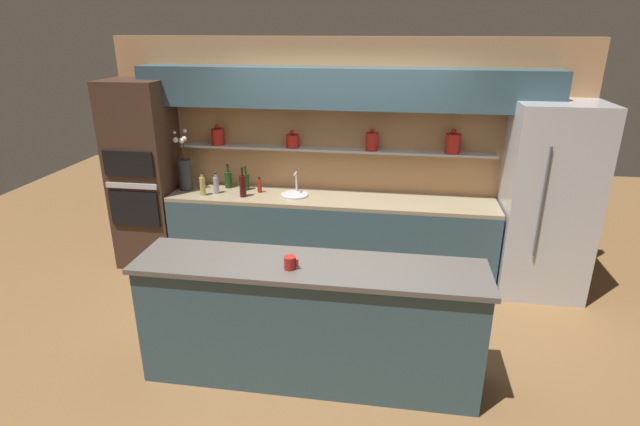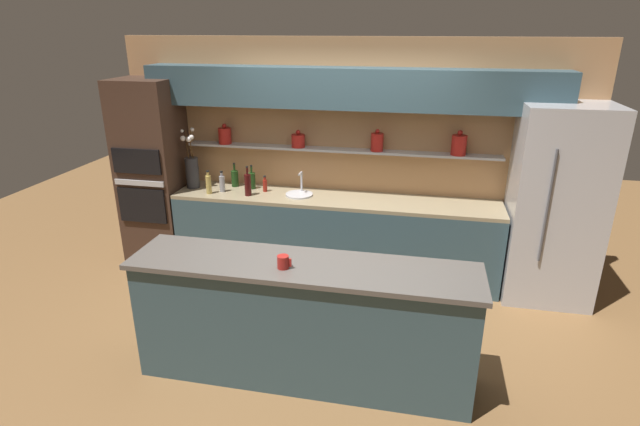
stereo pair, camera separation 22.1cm
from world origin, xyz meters
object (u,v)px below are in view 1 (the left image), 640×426
at_px(flower_vase, 185,172).
at_px(bottle_wine_2, 228,179).
at_px(refrigerator, 547,201).
at_px(bottle_wine_3, 243,186).
at_px(oven_tower, 145,175).
at_px(bottle_spirit_0, 203,186).
at_px(bottle_sauce_4, 260,186).
at_px(sink_fixture, 295,194).
at_px(bottle_wine_5, 246,181).
at_px(coffee_mug, 290,263).
at_px(bottle_spirit_1, 216,185).

bearing_deg(flower_vase, bottle_wine_2, 17.80).
height_order(refrigerator, bottle_wine_3, refrigerator).
distance_m(oven_tower, bottle_spirit_0, 0.77).
bearing_deg(bottle_wine_2, bottle_sauce_4, -16.14).
distance_m(sink_fixture, bottle_sauce_4, 0.42).
bearing_deg(oven_tower, bottle_sauce_4, 2.65).
xyz_separation_m(bottle_spirit_0, bottle_wine_2, (0.19, 0.32, -0.01)).
bearing_deg(bottle_spirit_0, bottle_wine_3, 3.43).
xyz_separation_m(bottle_wine_5, coffee_mug, (0.97, -2.08, 0.05)).
xyz_separation_m(sink_fixture, bottle_wine_3, (-0.56, -0.12, 0.11)).
relative_size(bottle_sauce_4, coffee_mug, 1.72).
xyz_separation_m(oven_tower, bottle_spirit_0, (0.75, -0.14, -0.05)).
height_order(sink_fixture, coffee_mug, sink_fixture).
distance_m(refrigerator, bottle_spirit_1, 3.55).
distance_m(refrigerator, sink_fixture, 2.66).
xyz_separation_m(oven_tower, bottle_spirit_1, (0.88, -0.04, -0.06)).
bearing_deg(bottle_spirit_1, coffee_mug, -56.44).
distance_m(bottle_spirit_0, bottle_spirit_1, 0.16).
distance_m(bottle_spirit_0, bottle_wine_5, 0.50).
distance_m(bottle_spirit_1, bottle_wine_3, 0.34).
bearing_deg(bottle_sauce_4, coffee_mug, -68.62).
distance_m(bottle_wine_2, bottle_wine_3, 0.40).
bearing_deg(oven_tower, flower_vase, 3.79).
bearing_deg(oven_tower, bottle_spirit_1, -2.89).
xyz_separation_m(oven_tower, bottle_sauce_4, (1.35, 0.06, -0.08)).
height_order(flower_vase, bottle_spirit_0, flower_vase).
xyz_separation_m(refrigerator, sink_fixture, (-2.66, 0.05, -0.07)).
height_order(bottle_sauce_4, coffee_mug, coffee_mug).
relative_size(flower_vase, bottle_spirit_1, 2.87).
bearing_deg(bottle_spirit_0, flower_vase, 147.90).
relative_size(flower_vase, bottle_spirit_0, 2.62).
relative_size(refrigerator, bottle_wine_3, 6.00).
bearing_deg(flower_vase, bottle_spirit_1, -10.87).
bearing_deg(coffee_mug, sink_fixture, 100.67).
relative_size(sink_fixture, bottle_sauce_4, 1.64).
height_order(bottle_spirit_1, bottle_wine_5, bottle_wine_5).
xyz_separation_m(refrigerator, flower_vase, (-3.95, 0.07, 0.13)).
relative_size(bottle_spirit_1, bottle_wine_3, 0.72).
xyz_separation_m(sink_fixture, bottle_wine_5, (-0.60, 0.12, 0.08)).
height_order(bottle_spirit_0, coffee_mug, bottle_spirit_0).
bearing_deg(bottle_spirit_1, sink_fixture, 3.59).
xyz_separation_m(sink_fixture, bottle_wine_2, (-0.83, 0.17, 0.08)).
height_order(bottle_wine_2, coffee_mug, bottle_wine_2).
height_order(oven_tower, bottle_sauce_4, oven_tower).
height_order(bottle_spirit_0, bottle_wine_3, bottle_wine_3).
bearing_deg(bottle_wine_5, bottle_spirit_1, -148.97).
height_order(sink_fixture, bottle_sauce_4, sink_fixture).
distance_m(sink_fixture, bottle_wine_3, 0.58).
height_order(refrigerator, flower_vase, refrigerator).
distance_m(bottle_spirit_1, coffee_mug, 2.28).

